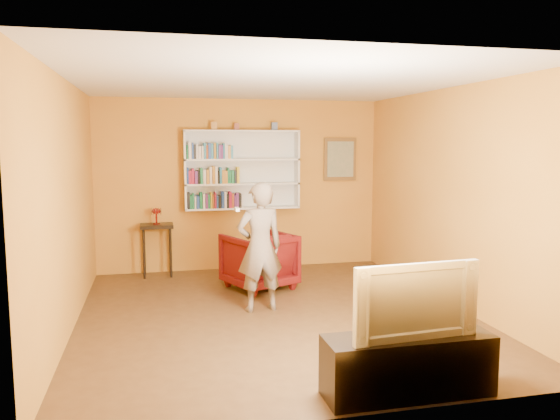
{
  "coord_description": "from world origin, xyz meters",
  "views": [
    {
      "loc": [
        -1.35,
        -6.1,
        2.02
      ],
      "look_at": [
        0.24,
        0.75,
        1.15
      ],
      "focal_mm": 35.0,
      "sensor_mm": 36.0,
      "label": 1
    }
  ],
  "objects_px": {
    "console_table": "(157,233)",
    "person": "(260,247)",
    "television": "(410,298)",
    "tv_cabinet": "(408,365)",
    "bookshelf": "(242,170)",
    "ruby_lustre": "(156,213)",
    "armchair": "(259,260)"
  },
  "relations": [
    {
      "from": "bookshelf",
      "to": "ruby_lustre",
      "type": "bearing_deg",
      "value": -173.15
    },
    {
      "from": "ruby_lustre",
      "to": "television",
      "type": "height_order",
      "value": "television"
    },
    {
      "from": "ruby_lustre",
      "to": "tv_cabinet",
      "type": "distance_m",
      "value": 4.95
    },
    {
      "from": "console_table",
      "to": "tv_cabinet",
      "type": "bearing_deg",
      "value": -66.8
    },
    {
      "from": "tv_cabinet",
      "to": "television",
      "type": "xyz_separation_m",
      "value": [
        -0.0,
        0.0,
        0.55
      ]
    },
    {
      "from": "television",
      "to": "ruby_lustre",
      "type": "bearing_deg",
      "value": 108.92
    },
    {
      "from": "console_table",
      "to": "person",
      "type": "height_order",
      "value": "person"
    },
    {
      "from": "console_table",
      "to": "ruby_lustre",
      "type": "xyz_separation_m",
      "value": [
        0.0,
        0.0,
        0.31
      ]
    },
    {
      "from": "ruby_lustre",
      "to": "person",
      "type": "height_order",
      "value": "person"
    },
    {
      "from": "console_table",
      "to": "tv_cabinet",
      "type": "xyz_separation_m",
      "value": [
        1.93,
        -4.5,
        -0.42
      ]
    },
    {
      "from": "armchair",
      "to": "person",
      "type": "height_order",
      "value": "person"
    },
    {
      "from": "armchair",
      "to": "television",
      "type": "bearing_deg",
      "value": 76.5
    },
    {
      "from": "person",
      "to": "bookshelf",
      "type": "bearing_deg",
      "value": -101.17
    },
    {
      "from": "person",
      "to": "tv_cabinet",
      "type": "xyz_separation_m",
      "value": [
        0.74,
        -2.46,
        -0.53
      ]
    },
    {
      "from": "person",
      "to": "console_table",
      "type": "bearing_deg",
      "value": -67.38
    },
    {
      "from": "armchair",
      "to": "tv_cabinet",
      "type": "xyz_separation_m",
      "value": [
        0.55,
        -3.47,
        -0.15
      ]
    },
    {
      "from": "bookshelf",
      "to": "television",
      "type": "distance_m",
      "value": 4.77
    },
    {
      "from": "tv_cabinet",
      "to": "television",
      "type": "bearing_deg",
      "value": 180.0
    },
    {
      "from": "person",
      "to": "tv_cabinet",
      "type": "distance_m",
      "value": 2.62
    },
    {
      "from": "console_table",
      "to": "tv_cabinet",
      "type": "distance_m",
      "value": 4.91
    },
    {
      "from": "console_table",
      "to": "person",
      "type": "xyz_separation_m",
      "value": [
        1.19,
        -2.04,
        0.12
      ]
    },
    {
      "from": "ruby_lustre",
      "to": "television",
      "type": "bearing_deg",
      "value": -66.8
    },
    {
      "from": "console_table",
      "to": "person",
      "type": "bearing_deg",
      "value": -59.73
    },
    {
      "from": "ruby_lustre",
      "to": "tv_cabinet",
      "type": "xyz_separation_m",
      "value": [
        1.93,
        -4.5,
        -0.73
      ]
    },
    {
      "from": "bookshelf",
      "to": "tv_cabinet",
      "type": "bearing_deg",
      "value": -82.67
    },
    {
      "from": "armchair",
      "to": "tv_cabinet",
      "type": "distance_m",
      "value": 3.51
    },
    {
      "from": "tv_cabinet",
      "to": "bookshelf",
      "type": "bearing_deg",
      "value": 97.33
    },
    {
      "from": "console_table",
      "to": "television",
      "type": "distance_m",
      "value": 4.9
    },
    {
      "from": "console_table",
      "to": "tv_cabinet",
      "type": "relative_size",
      "value": 0.58
    },
    {
      "from": "bookshelf",
      "to": "console_table",
      "type": "bearing_deg",
      "value": -173.15
    },
    {
      "from": "ruby_lustre",
      "to": "person",
      "type": "distance_m",
      "value": 2.37
    },
    {
      "from": "ruby_lustre",
      "to": "television",
      "type": "relative_size",
      "value": 0.23
    }
  ]
}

